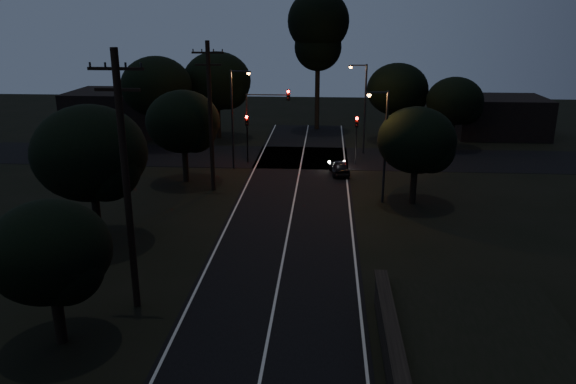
{
  "coord_description": "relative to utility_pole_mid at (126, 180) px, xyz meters",
  "views": [
    {
      "loc": [
        2.15,
        -6.41,
        12.22
      ],
      "look_at": [
        0.0,
        24.0,
        2.5
      ],
      "focal_mm": 35.0,
      "sensor_mm": 36.0,
      "label": 1
    }
  ],
  "objects": [
    {
      "name": "road_surface",
      "position": [
        6.0,
        16.12,
        -5.73
      ],
      "size": [
        60.0,
        70.0,
        0.03
      ],
      "color": "black",
      "rests_on": "ground"
    },
    {
      "name": "utility_pole_mid",
      "position": [
        0.0,
        0.0,
        0.0
      ],
      "size": [
        2.2,
        0.3,
        11.0
      ],
      "color": "black",
      "rests_on": "ground"
    },
    {
      "name": "utility_pole_far",
      "position": [
        0.0,
        17.0,
        -0.25
      ],
      "size": [
        2.2,
        0.3,
        10.5
      ],
      "color": "black",
      "rests_on": "ground"
    },
    {
      "name": "tree_left_b",
      "position": [
        -1.84,
        -3.09,
        -2.01
      ],
      "size": [
        4.53,
        4.53,
        5.76
      ],
      "color": "black",
      "rests_on": "ground"
    },
    {
      "name": "tree_left_c",
      "position": [
        -4.28,
        6.88,
        -0.77
      ],
      "size": [
        6.08,
        6.08,
        7.69
      ],
      "color": "black",
      "rests_on": "ground"
    },
    {
      "name": "tree_left_d",
      "position": [
        -2.31,
        18.89,
        -1.26
      ],
      "size": [
        5.45,
        5.45,
        6.92
      ],
      "color": "black",
      "rests_on": "ground"
    },
    {
      "name": "tree_far_nw",
      "position": [
        -2.76,
        34.86,
        -0.13
      ],
      "size": [
        6.84,
        6.84,
        8.67
      ],
      "color": "black",
      "rests_on": "ground"
    },
    {
      "name": "tree_far_w",
      "position": [
        -7.76,
        30.87,
        -0.23
      ],
      "size": [
        6.65,
        6.65,
        8.48
      ],
      "color": "black",
      "rests_on": "ground"
    },
    {
      "name": "tree_far_ne",
      "position": [
        15.21,
        34.88,
        -0.79
      ],
      "size": [
        6.04,
        6.04,
        7.64
      ],
      "color": "black",
      "rests_on": "ground"
    },
    {
      "name": "tree_far_e",
      "position": [
        20.19,
        31.89,
        -1.43
      ],
      "size": [
        5.24,
        5.24,
        6.65
      ],
      "color": "black",
      "rests_on": "ground"
    },
    {
      "name": "tree_right_a",
      "position": [
        14.18,
        14.9,
        -1.52
      ],
      "size": [
        5.12,
        5.12,
        6.51
      ],
      "color": "black",
      "rests_on": "ground"
    },
    {
      "name": "tall_pine",
      "position": [
        7.0,
        40.0,
        4.85
      ],
      "size": [
        6.46,
        6.46,
        14.69
      ],
      "color": "black",
      "rests_on": "ground"
    },
    {
      "name": "building_left",
      "position": [
        -14.0,
        37.0,
        -3.54
      ],
      "size": [
        10.0,
        8.0,
        4.4
      ],
      "primitive_type": "cube",
      "color": "black",
      "rests_on": "ground"
    },
    {
      "name": "building_right",
      "position": [
        26.0,
        38.0,
        -3.74
      ],
      "size": [
        9.0,
        7.0,
        4.0
      ],
      "primitive_type": "cube",
      "color": "black",
      "rests_on": "ground"
    },
    {
      "name": "signal_left",
      "position": [
        1.4,
        24.99,
        -2.9
      ],
      "size": [
        0.28,
        0.35,
        4.1
      ],
      "color": "black",
      "rests_on": "ground"
    },
    {
      "name": "signal_right",
      "position": [
        10.6,
        24.99,
        -2.9
      ],
      "size": [
        0.28,
        0.35,
        4.1
      ],
      "color": "black",
      "rests_on": "ground"
    },
    {
      "name": "signal_mast",
      "position": [
        3.09,
        24.99,
        -1.4
      ],
      "size": [
        3.7,
        0.35,
        6.25
      ],
      "color": "black",
      "rests_on": "ground"
    },
    {
      "name": "streetlight_a",
      "position": [
        0.69,
        23.0,
        -1.1
      ],
      "size": [
        1.66,
        0.26,
        8.0
      ],
      "color": "black",
      "rests_on": "ground"
    },
    {
      "name": "streetlight_b",
      "position": [
        11.31,
        29.0,
        -1.1
      ],
      "size": [
        1.66,
        0.26,
        8.0
      ],
      "color": "black",
      "rests_on": "ground"
    },
    {
      "name": "streetlight_c",
      "position": [
        11.83,
        15.0,
        -1.39
      ],
      "size": [
        1.46,
        0.26,
        7.5
      ],
      "color": "black",
      "rests_on": "ground"
    },
    {
      "name": "car",
      "position": [
        9.2,
        21.8,
        -5.16
      ],
      "size": [
        1.79,
        3.53,
        1.15
      ],
      "primitive_type": "imported",
      "rotation": [
        0.0,
        0.0,
        3.27
      ],
      "color": "black",
      "rests_on": "ground"
    }
  ]
}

